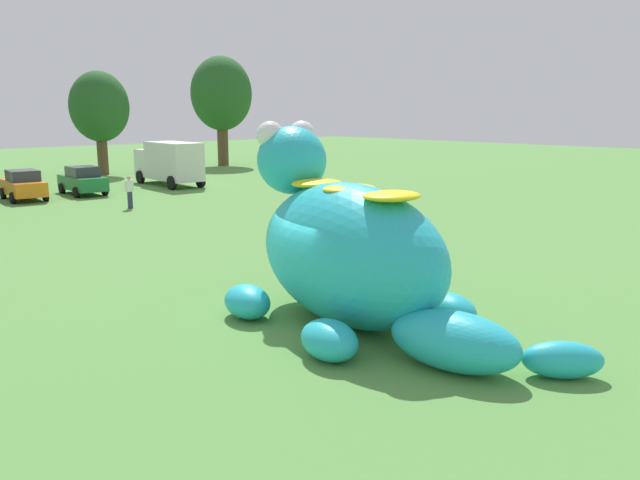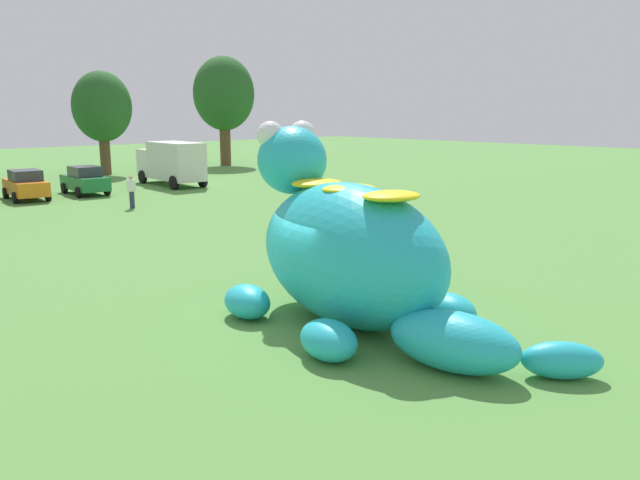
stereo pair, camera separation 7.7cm
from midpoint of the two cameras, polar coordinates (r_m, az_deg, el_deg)
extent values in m
plane|color=#568E42|center=(15.63, -1.13, -7.05)|extent=(160.00, 160.00, 0.00)
ellipsoid|color=#23B2C6|center=(14.88, 2.78, -1.27)|extent=(3.90, 6.39, 3.37)
ellipsoid|color=#23B2C6|center=(16.66, -2.43, 7.23)|extent=(2.07, 2.21, 1.78)
sphere|color=white|center=(16.61, -4.39, 9.50)|extent=(0.71, 0.71, 0.71)
sphere|color=white|center=(17.11, -1.51, 9.59)|extent=(0.71, 0.71, 0.71)
ellipsoid|color=yellow|center=(15.71, -0.12, 5.16)|extent=(1.50, 1.28, 0.22)
ellipsoid|color=yellow|center=(14.61, 2.84, 4.66)|extent=(1.50, 1.28, 0.22)
ellipsoid|color=yellow|center=(13.45, 6.66, 3.99)|extent=(1.50, 1.28, 0.22)
ellipsoid|color=#23B2C6|center=(15.60, -6.48, -5.56)|extent=(1.24, 1.59, 0.82)
ellipsoid|color=#23B2C6|center=(17.57, 4.43, -3.56)|extent=(1.24, 1.59, 0.82)
ellipsoid|color=#23B2C6|center=(13.00, 0.95, -9.06)|extent=(1.24, 1.59, 0.82)
ellipsoid|color=#23B2C6|center=(15.13, 11.78, -6.30)|extent=(1.24, 1.59, 0.82)
ellipsoid|color=#23B2C6|center=(12.72, 12.15, -8.96)|extent=(1.84, 2.90, 1.18)
ellipsoid|color=#23B2C6|center=(13.00, 21.25, -10.13)|extent=(1.57, 1.63, 0.72)
cube|color=orange|center=(39.77, -25.07, 4.36)|extent=(2.12, 4.26, 0.80)
cube|color=#2D333D|center=(39.56, -25.11, 5.35)|extent=(1.69, 2.11, 0.60)
cylinder|color=black|center=(40.90, -26.57, 3.83)|extent=(0.31, 0.66, 0.64)
cylinder|color=black|center=(41.23, -24.25, 4.09)|extent=(0.31, 0.66, 0.64)
cylinder|color=black|center=(38.42, -25.85, 3.47)|extent=(0.31, 0.66, 0.64)
cylinder|color=black|center=(38.77, -23.39, 3.74)|extent=(0.31, 0.66, 0.64)
cube|color=#1E7238|center=(40.98, -20.49, 4.90)|extent=(1.94, 4.19, 0.80)
cube|color=#2D333D|center=(40.77, -20.49, 5.86)|extent=(1.61, 2.05, 0.60)
cylinder|color=black|center=(41.96, -22.12, 4.37)|extent=(0.28, 0.65, 0.64)
cylinder|color=black|center=(42.50, -19.94, 4.61)|extent=(0.28, 0.65, 0.64)
cylinder|color=black|center=(39.56, -20.99, 4.07)|extent=(0.28, 0.65, 0.64)
cylinder|color=black|center=(40.13, -18.70, 4.32)|extent=(0.28, 0.65, 0.64)
cube|color=silver|center=(46.43, -14.68, 6.81)|extent=(2.09, 1.91, 1.90)
cube|color=silver|center=(43.54, -12.87, 7.00)|extent=(2.35, 4.71, 2.50)
cylinder|color=black|center=(46.10, -15.74, 5.53)|extent=(0.33, 0.91, 0.90)
cylinder|color=black|center=(46.95, -13.51, 5.75)|extent=(0.33, 0.91, 0.90)
cylinder|color=black|center=(41.76, -13.06, 5.08)|extent=(0.33, 0.91, 0.90)
cylinder|color=black|center=(42.74, -10.54, 5.33)|extent=(0.33, 0.91, 0.90)
cylinder|color=brown|center=(53.08, -18.85, 7.15)|extent=(0.81, 0.81, 2.84)
ellipsoid|color=#235623|center=(52.96, -19.13, 11.37)|extent=(4.54, 4.54, 5.45)
cylinder|color=brown|center=(59.84, -8.54, 8.39)|extent=(1.00, 1.00, 3.49)
ellipsoid|color=#235623|center=(59.77, -8.68, 13.00)|extent=(5.58, 5.58, 6.70)
cylinder|color=#2D334C|center=(34.32, -16.61, 3.51)|extent=(0.26, 0.26, 0.88)
cube|color=white|center=(34.23, -16.69, 4.73)|extent=(0.38, 0.22, 0.60)
sphere|color=tan|center=(34.18, -16.73, 5.43)|extent=(0.22, 0.22, 0.22)
camera|label=1|loc=(0.04, -89.86, 0.03)|focal=35.29mm
camera|label=2|loc=(0.04, 90.14, -0.03)|focal=35.29mm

